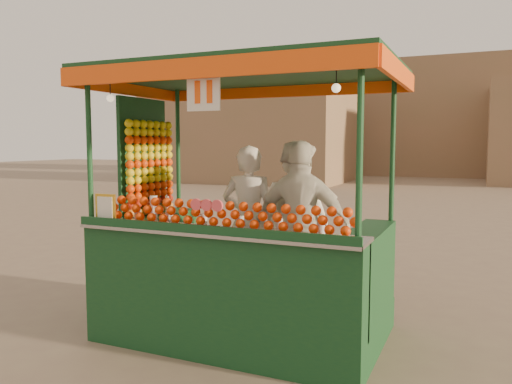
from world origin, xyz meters
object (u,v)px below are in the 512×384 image
at_px(vendor_middle, 296,220).
at_px(vendor_left, 249,221).
at_px(vendor_right, 301,225).
at_px(juice_cart, 234,251).

bearing_deg(vendor_middle, vendor_left, 41.52).
height_order(vendor_left, vendor_middle, vendor_middle).
xyz_separation_m(vendor_left, vendor_right, (0.68, -0.21, 0.02)).
bearing_deg(vendor_left, vendor_middle, -178.38).
xyz_separation_m(juice_cart, vendor_left, (-0.04, 0.46, 0.25)).
height_order(juice_cart, vendor_left, juice_cart).
bearing_deg(juice_cart, vendor_middle, 50.35).
height_order(juice_cart, vendor_middle, juice_cart).
relative_size(vendor_middle, vendor_right, 1.00).
distance_m(vendor_middle, vendor_right, 0.36).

